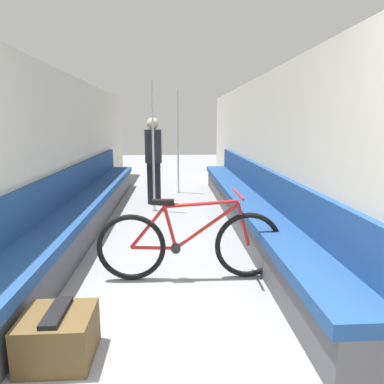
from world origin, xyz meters
name	(u,v)px	position (x,y,z in m)	size (l,w,h in m)	color
wall_left	(61,153)	(-1.42, 3.74, 1.07)	(0.10, 10.67, 2.14)	beige
wall_right	(269,152)	(1.42, 3.74, 1.07)	(0.10, 10.67, 2.14)	beige
bench_seat_row_left	(86,208)	(-1.15, 3.82, 0.29)	(0.48, 6.50, 0.86)	#4C4C51
bench_seat_row_right	(247,205)	(1.15, 3.82, 0.29)	(0.48, 6.50, 0.86)	#4C4C51
bicycle	(190,244)	(0.23, 2.10, 0.35)	(1.75, 0.46, 0.83)	black
grab_pole_near	(153,150)	(-0.24, 4.70, 1.03)	(0.08, 0.08, 2.12)	gray
grab_pole_far	(178,144)	(0.19, 6.24, 1.03)	(0.08, 0.08, 2.12)	gray
passenger_standing	(153,160)	(-0.27, 5.24, 0.80)	(0.30, 0.30, 1.56)	black
luggage_bag	(58,336)	(-0.65, 1.00, 0.16)	(0.43, 0.40, 0.34)	brown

